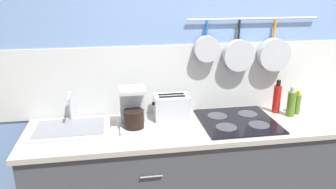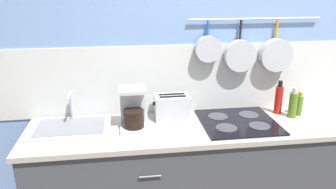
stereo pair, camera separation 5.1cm
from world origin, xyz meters
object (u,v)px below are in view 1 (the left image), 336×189
Objects in this scene: bottle_dish_soap at (277,98)px; bottle_olive_oil at (297,104)px; coffee_maker at (133,111)px; toaster at (172,107)px; bottle_sesame_oil at (291,103)px.

bottle_dish_soap is 1.42× the size of bottle_olive_oil.
coffee_maker is 1.10× the size of bottle_dish_soap.
bottle_dish_soap is at bearing 5.01° from coffee_maker.
toaster is 0.96m from bottle_olive_oil.
bottle_dish_soap is 0.11m from bottle_sesame_oil.
bottle_sesame_oil is at bearing 0.47° from coffee_maker.
toaster is 0.81m from bottle_dish_soap.
toaster and bottle_olive_oil have the same top height.
coffee_maker is 1.56× the size of bottle_olive_oil.
bottle_olive_oil is (0.95, -0.06, -0.01)m from toaster.
toaster is (0.29, 0.11, -0.03)m from coffee_maker.
toaster is 1.04× the size of bottle_dish_soap.
bottle_dish_soap is at bearing 159.82° from bottle_olive_oil.
coffee_maker is 1.24m from bottle_olive_oil.
bottle_sesame_oil is (0.07, -0.09, -0.01)m from bottle_dish_soap.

